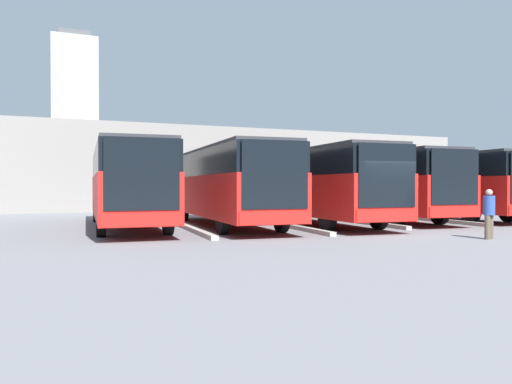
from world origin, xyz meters
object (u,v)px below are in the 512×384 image
Objects in this scene: bus_0 at (437,184)px; bus_2 at (313,183)px; bus_1 at (373,183)px; bus_3 at (226,183)px; bus_4 at (127,183)px; pedestrian at (489,212)px.

bus_0 and bus_2 have the same top height.
bus_1 is 1.00× the size of bus_3.
bus_4 is at bearing -6.39° from bus_3.
bus_3 is (11.87, 0.47, 0.00)m from bus_0.
bus_3 is at bearing 173.61° from bus_4.
bus_0 is 1.00× the size of bus_4.
bus_2 is at bearing 86.99° from pedestrian.
bus_0 is 3.96m from bus_1.
bus_2 reaches higher than pedestrian.
pedestrian is (6.06, 8.72, -0.96)m from bus_0.
bus_1 and bus_4 have the same top height.
bus_4 is (3.96, -0.73, 0.00)m from bus_3.
bus_4 is at bearing 3.62° from bus_1.
bus_0 is 1.00× the size of bus_2.
pedestrian is (2.10, 8.89, -0.96)m from bus_1.
bus_3 and bus_4 have the same top height.
bus_2 is at bearing 18.31° from bus_1.
bus_1 is (3.96, -0.17, 0.00)m from bus_0.
bus_2 is 1.00× the size of bus_4.
bus_3 is 7.50× the size of pedestrian.
bus_2 is at bearing 10.15° from bus_0.
bus_2 is (7.91, 0.84, 0.00)m from bus_0.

